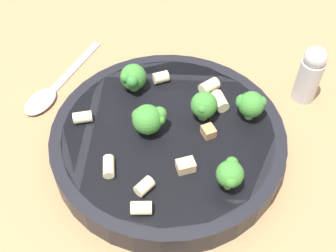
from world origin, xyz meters
TOP-DOWN VIEW (x-y plane):
  - ground_plane at (0.00, 0.00)m, footprint 2.00×2.00m
  - pasta_bowl at (0.00, 0.00)m, footprint 0.30×0.30m
  - broccoli_floret_0 at (0.07, -0.05)m, footprint 0.04×0.04m
  - broccoli_floret_1 at (0.02, 0.01)m, footprint 0.04×0.04m
  - broccoli_floret_2 at (-0.10, 0.05)m, footprint 0.03×0.03m
  - broccoli_floret_3 at (-0.03, -0.04)m, footprint 0.03×0.03m
  - broccoli_floret_4 at (-0.08, -0.07)m, footprint 0.04×0.03m
  - rigatoni_0 at (-0.02, -0.09)m, footprint 0.03×0.03m
  - rigatoni_1 at (-0.01, 0.09)m, footprint 0.02×0.02m
  - rigatoni_2 at (0.05, -0.08)m, footprint 0.03×0.03m
  - rigatoni_3 at (-0.02, 0.11)m, footprint 0.03×0.02m
  - rigatoni_4 at (0.04, 0.08)m, footprint 0.02×0.03m
  - rigatoni_5 at (-0.04, -0.07)m, footprint 0.03×0.03m
  - rigatoni_6 at (0.11, 0.03)m, footprint 0.03×0.03m
  - chicken_chunk_0 at (-0.04, 0.04)m, footprint 0.03×0.03m
  - chicken_chunk_1 at (-0.05, -0.02)m, footprint 0.02×0.02m
  - pepper_shaker at (-0.14, -0.17)m, footprint 0.03×0.03m
  - spoon at (0.20, -0.02)m, footprint 0.04×0.18m

SIDE VIEW (x-z plane):
  - ground_plane at x=0.00m, z-range 0.00..0.00m
  - spoon at x=0.20m, z-range 0.00..0.01m
  - pasta_bowl at x=0.00m, z-range 0.00..0.04m
  - chicken_chunk_1 at x=-0.05m, z-range 0.04..0.05m
  - chicken_chunk_0 at x=-0.04m, z-range 0.04..0.05m
  - rigatoni_4 at x=0.04m, z-range 0.04..0.05m
  - rigatoni_1 at x=-0.01m, z-range 0.04..0.05m
  - rigatoni_6 at x=0.11m, z-range 0.04..0.05m
  - rigatoni_3 at x=-0.02m, z-range 0.04..0.05m
  - rigatoni_2 at x=0.05m, z-range 0.04..0.05m
  - rigatoni_0 at x=-0.02m, z-range 0.04..0.05m
  - rigatoni_5 at x=-0.04m, z-range 0.04..0.05m
  - pepper_shaker at x=-0.14m, z-range 0.00..0.09m
  - broccoli_floret_0 at x=0.07m, z-range 0.04..0.08m
  - broccoli_floret_1 at x=0.02m, z-range 0.04..0.08m
  - broccoli_floret_3 at x=-0.03m, z-range 0.04..0.08m
  - broccoli_floret_4 at x=-0.08m, z-range 0.04..0.08m
  - broccoli_floret_2 at x=-0.10m, z-range 0.04..0.08m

